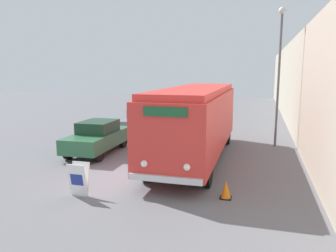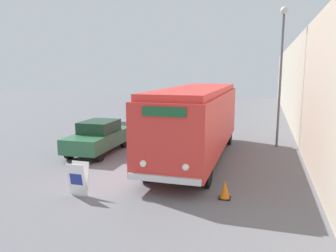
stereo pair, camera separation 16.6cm
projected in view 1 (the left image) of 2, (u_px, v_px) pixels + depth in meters
The scene contains 9 objects.
ground_plane at pixel (130, 178), 12.19m from camera, with size 80.00×80.00×0.00m, color slate.
building_wall_right at pixel (297, 86), 19.41m from camera, with size 0.30×60.00×6.03m.
vintage_bus at pixel (196, 119), 14.50m from camera, with size 2.48×9.84×3.21m.
sign_board at pixel (79, 180), 10.33m from camera, with size 0.61×0.40×1.08m.
streetlamp at pixel (280, 59), 16.51m from camera, with size 0.36×0.36×7.04m.
parked_car_near at pixel (98, 137), 15.76m from camera, with size 1.83×4.25×1.55m.
parked_car_mid at pixel (143, 120), 21.58m from camera, with size 2.01×4.16×1.48m.
parked_car_far at pixel (166, 109), 27.29m from camera, with size 2.22×4.91×1.44m.
traffic_cone at pixel (226, 190), 10.16m from camera, with size 0.36×0.36×0.58m.
Camera 1 is at (4.52, -10.88, 3.92)m, focal length 35.00 mm.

